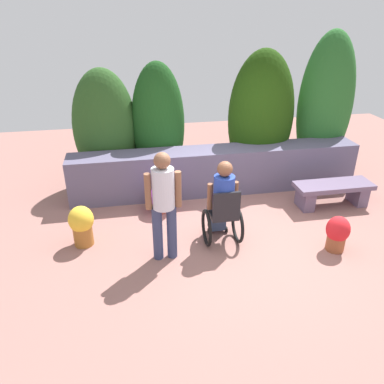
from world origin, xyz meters
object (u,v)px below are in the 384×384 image
(stone_bench, at_px, (333,191))
(person_in_wheelchair, at_px, (222,205))
(flower_pot_terracotta_by_wall, at_px, (337,233))
(flower_pot_purple_near, at_px, (160,198))
(person_standing_companion, at_px, (164,200))
(flower_pot_red_accent, at_px, (82,224))

(stone_bench, distance_m, person_in_wheelchair, 2.39)
(person_in_wheelchair, xyz_separation_m, flower_pot_terracotta_by_wall, (1.60, -0.53, -0.33))
(flower_pot_terracotta_by_wall, bearing_deg, flower_pot_purple_near, 146.07)
(person_standing_companion, bearing_deg, flower_pot_red_accent, 154.27)
(person_in_wheelchair, height_order, flower_pot_purple_near, person_in_wheelchair)
(stone_bench, height_order, flower_pot_red_accent, flower_pot_red_accent)
(flower_pot_purple_near, bearing_deg, flower_pot_red_accent, -146.92)
(flower_pot_purple_near, bearing_deg, person_standing_companion, -92.78)
(flower_pot_purple_near, xyz_separation_m, flower_pot_terracotta_by_wall, (2.42, -1.63, 0.04))
(stone_bench, height_order, person_in_wheelchair, person_in_wheelchair)
(person_in_wheelchair, relative_size, flower_pot_terracotta_by_wall, 2.43)
(stone_bench, xyz_separation_m, person_in_wheelchair, (-2.24, -0.76, 0.34))
(stone_bench, xyz_separation_m, person_standing_companion, (-3.13, -1.01, 0.64))
(stone_bench, distance_m, flower_pot_purple_near, 3.08)
(person_standing_companion, height_order, flower_pot_purple_near, person_standing_companion)
(person_standing_companion, height_order, flower_pot_red_accent, person_standing_companion)
(stone_bench, height_order, flower_pot_terracotta_by_wall, flower_pot_terracotta_by_wall)
(person_in_wheelchair, xyz_separation_m, person_standing_companion, (-0.89, -0.26, 0.30))
(person_in_wheelchair, distance_m, flower_pot_purple_near, 1.42)
(stone_bench, xyz_separation_m, flower_pot_terracotta_by_wall, (-0.64, -1.29, 0.01))
(person_in_wheelchair, xyz_separation_m, flower_pot_red_accent, (-2.06, 0.29, -0.27))
(stone_bench, bearing_deg, flower_pot_purple_near, 167.85)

